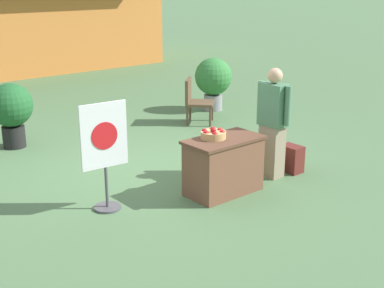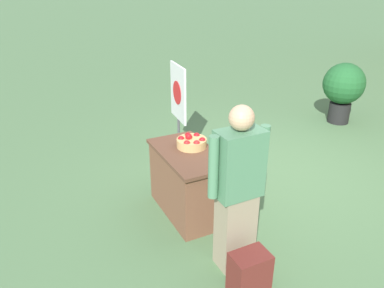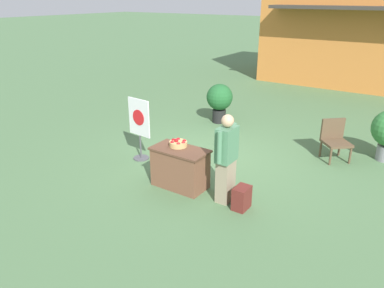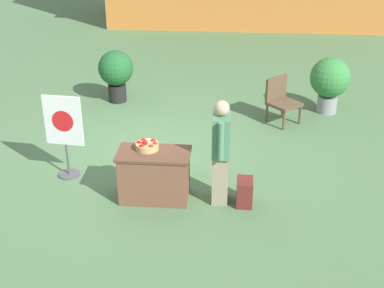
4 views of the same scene
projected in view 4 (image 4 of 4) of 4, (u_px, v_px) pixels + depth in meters
The scene contains 9 objects.
ground_plane at pixel (153, 153), 9.72m from camera, with size 120.00×120.00×0.00m, color #4C7047.
display_table at pixel (154, 175), 8.18m from camera, with size 1.11×0.61×0.80m.
apple_basket at pixel (147, 146), 8.07m from camera, with size 0.35×0.35×0.16m.
person_visitor at pixel (221, 152), 7.92m from camera, with size 0.26×0.61×1.66m.
backpack at pixel (245, 192), 8.10m from camera, with size 0.24×0.34×0.42m.
poster_board at pixel (64, 132), 8.63m from camera, with size 0.64×0.36×1.42m.
patio_chair at pixel (281, 98), 10.73m from camera, with size 0.78×0.78×0.92m.
potted_plant_near_left at pixel (116, 71), 11.64m from camera, with size 0.77×0.77×1.15m.
potted_plant_far_left at pixel (330, 80), 11.08m from camera, with size 0.83×0.83×1.19m.
Camera 4 is at (1.42, -8.52, 4.50)m, focal length 50.00 mm.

